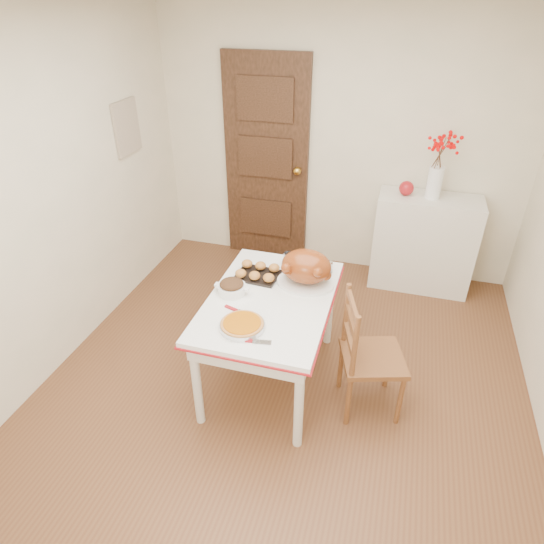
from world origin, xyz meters
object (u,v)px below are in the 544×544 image
(turkey_platter, at_px, (306,268))
(pumpkin_pie, at_px, (242,324))
(kitchen_table, at_px, (270,340))
(chair_oak, at_px, (373,355))
(sideboard, at_px, (423,243))

(turkey_platter, bearing_deg, pumpkin_pie, -130.41)
(kitchen_table, relative_size, chair_oak, 1.35)
(pumpkin_pie, bearing_deg, sideboard, 61.20)
(kitchen_table, distance_m, pumpkin_pie, 0.54)
(chair_oak, relative_size, pumpkin_pie, 3.25)
(sideboard, relative_size, kitchen_table, 0.75)
(chair_oak, xyz_separation_m, pumpkin_pie, (-0.81, -0.30, 0.31))
(sideboard, distance_m, pumpkin_pie, 2.32)
(sideboard, xyz_separation_m, pumpkin_pie, (-1.11, -2.01, 0.30))
(sideboard, distance_m, chair_oak, 1.74)
(kitchen_table, height_order, turkey_platter, turkey_platter)
(sideboard, xyz_separation_m, kitchen_table, (-1.03, -1.66, -0.09))
(sideboard, relative_size, pumpkin_pie, 3.29)
(kitchen_table, height_order, chair_oak, chair_oak)
(pumpkin_pie, bearing_deg, chair_oak, 20.20)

